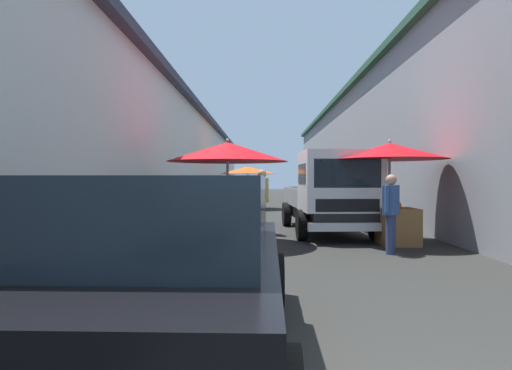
# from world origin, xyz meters

# --- Properties ---
(ground) EXTENTS (90.00, 90.00, 0.00)m
(ground) POSITION_xyz_m (13.50, 0.00, 0.00)
(ground) COLOR #282826
(building_left_whitewash) EXTENTS (49.80, 7.50, 4.51)m
(building_left_whitewash) POSITION_xyz_m (15.75, 6.92, 2.26)
(building_left_whitewash) COLOR silver
(building_left_whitewash) RESTS_ON ground
(building_right_concrete) EXTENTS (49.80, 7.50, 5.84)m
(building_right_concrete) POSITION_xyz_m (15.75, -6.92, 2.93)
(building_right_concrete) COLOR gray
(building_right_concrete) RESTS_ON ground
(fruit_stall_near_left) EXTENTS (2.73, 2.73, 2.10)m
(fruit_stall_near_left) POSITION_xyz_m (18.62, 1.39, 1.64)
(fruit_stall_near_left) COLOR #9E9EA3
(fruit_stall_near_left) RESTS_ON ground
(fruit_stall_mid_lane) EXTENTS (2.66, 2.66, 2.31)m
(fruit_stall_mid_lane) POSITION_xyz_m (7.48, 1.48, 1.83)
(fruit_stall_mid_lane) COLOR #9E9EA3
(fruit_stall_mid_lane) RESTS_ON ground
(fruit_stall_far_right) EXTENTS (2.52, 2.52, 2.31)m
(fruit_stall_far_right) POSITION_xyz_m (7.69, -2.15, 1.73)
(fruit_stall_far_right) COLOR #9E9EA3
(fruit_stall_far_right) RESTS_ON ground
(hatchback_car) EXTENTS (3.94, 1.98, 1.45)m
(hatchback_car) POSITION_xyz_m (1.55, 1.46, 0.74)
(hatchback_car) COLOR black
(hatchback_car) RESTS_ON ground
(delivery_truck) EXTENTS (5.01, 2.19, 2.08)m
(delivery_truck) POSITION_xyz_m (8.84, -1.05, 1.04)
(delivery_truck) COLOR black
(delivery_truck) RESTS_ON ground
(vendor_by_crates) EXTENTS (0.53, 0.41, 1.52)m
(vendor_by_crates) POSITION_xyz_m (6.34, -1.75, 0.86)
(vendor_by_crates) COLOR navy
(vendor_by_crates) RESTS_ON ground
(vendor_in_shade) EXTENTS (0.64, 0.34, 1.68)m
(vendor_in_shade) POSITION_xyz_m (9.24, 0.72, 0.97)
(vendor_in_shade) COLOR #232328
(vendor_in_shade) RESTS_ON ground
(plastic_stool) EXTENTS (0.30, 0.30, 0.43)m
(plastic_stool) POSITION_xyz_m (5.41, 1.05, 0.33)
(plastic_stool) COLOR #1E8C3F
(plastic_stool) RESTS_ON ground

